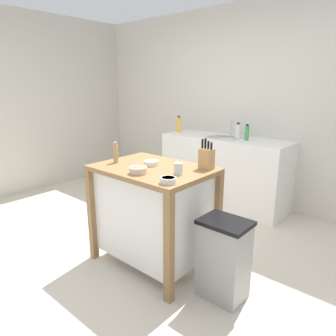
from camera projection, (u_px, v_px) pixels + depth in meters
ground_plane at (138, 254)px, 2.98m from camera, size 6.27×6.27×0.00m
wall_back at (246, 106)px, 4.14m from camera, size 5.27×0.10×2.60m
wall_left at (53, 103)px, 4.84m from camera, size 0.10×2.66×2.60m
kitchen_island at (153, 210)px, 2.74m from camera, size 0.99×0.71×0.90m
knife_block at (206, 158)px, 2.56m from camera, size 0.11×0.09×0.25m
bowl_ceramic_wide at (168, 180)px, 2.20m from camera, size 0.12×0.12×0.04m
bowl_stoneware_deep at (151, 163)px, 2.68m from camera, size 0.12×0.12×0.04m
bowl_ceramic_small at (138, 170)px, 2.44m from camera, size 0.14×0.14×0.05m
drinking_cup at (178, 169)px, 2.40m from camera, size 0.07×0.07×0.10m
pepper_grinder at (116, 153)px, 2.76m from camera, size 0.04×0.04×0.19m
trash_bin at (224, 259)px, 2.32m from camera, size 0.36×0.28×0.63m
sink_counter at (224, 171)px, 4.16m from camera, size 1.70×0.60×0.91m
sink_faucet at (231, 128)px, 4.12m from camera, size 0.02×0.02×0.22m
bottle_dish_soap at (238, 131)px, 4.01m from camera, size 0.06×0.06×0.20m
bottle_hand_soap at (179, 125)px, 4.41m from camera, size 0.05×0.05×0.24m
bottle_spray_cleaner at (247, 133)px, 3.81m from camera, size 0.05×0.05×0.20m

